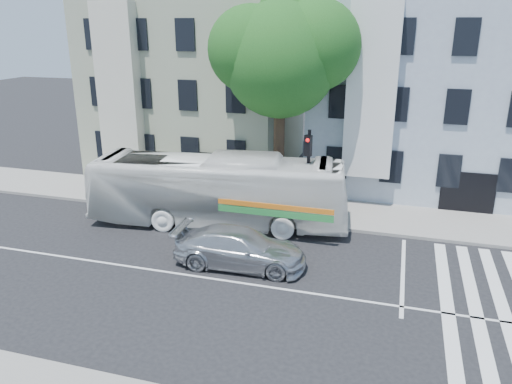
% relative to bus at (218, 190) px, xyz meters
% --- Properties ---
extents(ground, '(120.00, 120.00, 0.00)m').
position_rel_bus_xyz_m(ground, '(2.11, -5.20, -1.70)').
color(ground, black).
rests_on(ground, ground).
extents(sidewalk_far, '(80.00, 4.00, 0.15)m').
position_rel_bus_xyz_m(sidewalk_far, '(2.11, 2.80, -1.63)').
color(sidewalk_far, gray).
rests_on(sidewalk_far, ground).
extents(building_left, '(12.00, 10.00, 11.00)m').
position_rel_bus_xyz_m(building_left, '(-4.89, 9.80, 3.80)').
color(building_left, '#9FA288').
rests_on(building_left, ground).
extents(building_right, '(12.00, 10.00, 11.00)m').
position_rel_bus_xyz_m(building_right, '(9.11, 9.80, 3.80)').
color(building_right, '#9DA9BB').
rests_on(building_right, ground).
extents(street_tree, '(7.30, 5.90, 11.10)m').
position_rel_bus_xyz_m(street_tree, '(2.17, 3.54, 6.13)').
color(street_tree, '#2D2116').
rests_on(street_tree, ground).
extents(bus, '(4.39, 12.48, 3.40)m').
position_rel_bus_xyz_m(bus, '(0.00, 0.00, 0.00)').
color(bus, white).
rests_on(bus, ground).
extents(sedan, '(2.36, 5.35, 1.53)m').
position_rel_bus_xyz_m(sedan, '(2.33, -3.84, -0.94)').
color(sedan, silver).
rests_on(sedan, ground).
extents(hedge, '(8.49, 2.54, 0.70)m').
position_rel_bus_xyz_m(hedge, '(-3.24, 1.49, -1.20)').
color(hedge, '#295B1D').
rests_on(hedge, sidewalk_far).
extents(traffic_signal, '(0.48, 0.55, 4.68)m').
position_rel_bus_xyz_m(traffic_signal, '(4.11, 0.74, 1.32)').
color(traffic_signal, black).
rests_on(traffic_signal, ground).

